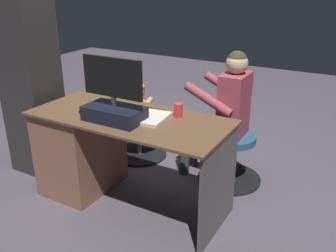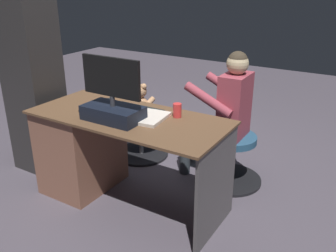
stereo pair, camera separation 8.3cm
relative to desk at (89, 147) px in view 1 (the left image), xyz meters
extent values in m
plane|color=#4F4853|center=(-0.42, -0.31, -0.40)|extent=(10.00, 10.00, 0.00)
cube|color=brown|center=(-0.42, 0.00, 0.35)|extent=(1.54, 0.69, 0.02)
cube|color=#8B5944|center=(0.09, 0.00, -0.03)|extent=(0.49, 0.63, 0.74)
cube|color=#4E4A4A|center=(-1.17, 0.00, -0.03)|extent=(0.02, 0.62, 0.74)
cube|color=black|center=(-0.38, 0.12, 0.41)|extent=(0.44, 0.24, 0.11)
cylinder|color=#333338|center=(-0.38, 0.12, 0.50)|extent=(0.04, 0.04, 0.07)
cube|color=black|center=(-0.38, 0.12, 0.68)|extent=(0.49, 0.02, 0.28)
cube|color=#19598C|center=(-0.38, 0.11, 0.68)|extent=(0.45, 0.00, 0.25)
cube|color=black|center=(-0.42, -0.14, 0.37)|extent=(0.42, 0.14, 0.02)
ellipsoid|color=#272724|center=(-0.09, -0.17, 0.38)|extent=(0.06, 0.10, 0.04)
cylinder|color=red|center=(-0.75, -0.17, 0.41)|extent=(0.06, 0.06, 0.11)
cube|color=black|center=(-0.06, 0.06, 0.37)|extent=(0.05, 0.15, 0.02)
cube|color=beige|center=(-0.60, -0.03, 0.37)|extent=(0.25, 0.32, 0.02)
cylinder|color=black|center=(0.00, -0.75, -0.39)|extent=(0.55, 0.55, 0.03)
cylinder|color=gray|center=(0.00, -0.75, -0.19)|extent=(0.04, 0.04, 0.36)
cylinder|color=#2A4394|center=(0.00, -0.75, 0.02)|extent=(0.41, 0.41, 0.06)
ellipsoid|color=tan|center=(0.00, -0.75, 0.15)|extent=(0.18, 0.15, 0.19)
sphere|color=tan|center=(0.00, -0.75, 0.30)|extent=(0.14, 0.14, 0.14)
sphere|color=beige|center=(0.00, -0.80, 0.29)|extent=(0.05, 0.05, 0.05)
sphere|color=tan|center=(-0.05, -0.75, 0.35)|extent=(0.06, 0.06, 0.06)
sphere|color=tan|center=(0.05, -0.75, 0.35)|extent=(0.06, 0.06, 0.06)
cylinder|color=tan|center=(-0.09, -0.78, 0.18)|extent=(0.05, 0.14, 0.09)
cylinder|color=tan|center=(0.09, -0.78, 0.18)|extent=(0.05, 0.14, 0.09)
cylinder|color=tan|center=(-0.05, -0.85, 0.08)|extent=(0.06, 0.11, 0.06)
cylinder|color=tan|center=(0.05, -0.85, 0.08)|extent=(0.06, 0.11, 0.06)
cylinder|color=black|center=(-0.99, -0.73, -0.39)|extent=(0.57, 0.57, 0.03)
cylinder|color=gray|center=(-0.99, -0.73, -0.19)|extent=(0.04, 0.04, 0.36)
cylinder|color=#274F6D|center=(-0.99, -0.73, 0.02)|extent=(0.43, 0.43, 0.06)
cube|color=#9B3D4A|center=(-0.99, -0.73, 0.32)|extent=(0.20, 0.32, 0.55)
sphere|color=tan|center=(-0.99, -0.73, 0.68)|extent=(0.18, 0.18, 0.18)
sphere|color=#3A3124|center=(-0.99, -0.73, 0.70)|extent=(0.17, 0.17, 0.17)
cylinder|color=#9B3D4A|center=(-0.83, -0.54, 0.41)|extent=(0.43, 0.08, 0.25)
cylinder|color=#9B3D4A|center=(-0.84, -0.93, 0.41)|extent=(0.43, 0.08, 0.25)
cylinder|color=#343B42|center=(-0.78, -0.65, 0.07)|extent=(0.42, 0.11, 0.11)
cylinder|color=#343B42|center=(-0.57, -0.65, -0.17)|extent=(0.10, 0.10, 0.45)
cylinder|color=#343B42|center=(-0.78, -0.82, 0.07)|extent=(0.42, 0.11, 0.11)
cylinder|color=#343B42|center=(-0.57, -0.83, -0.17)|extent=(0.10, 0.10, 0.45)
cube|color=#2B2928|center=(0.69, -0.06, 0.40)|extent=(0.44, 0.36, 1.60)
camera|label=1|loc=(-1.96, 2.10, 1.34)|focal=39.38mm
camera|label=2|loc=(-2.03, 2.06, 1.34)|focal=39.38mm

